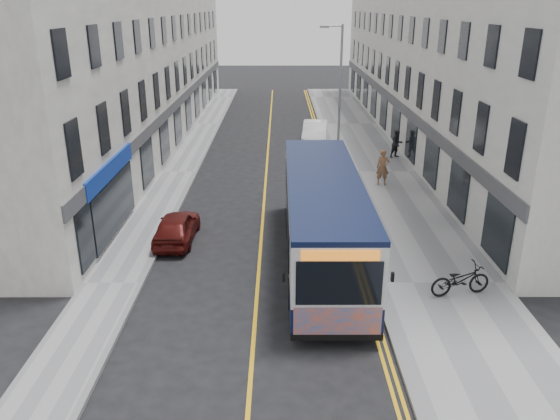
{
  "coord_description": "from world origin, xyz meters",
  "views": [
    {
      "loc": [
        0.74,
        -17.77,
        9.04
      ],
      "look_at": [
        0.77,
        1.88,
        1.6
      ],
      "focal_mm": 35.0,
      "sensor_mm": 36.0,
      "label": 1
    }
  ],
  "objects_px": {
    "city_bus": "(323,216)",
    "pedestrian_far": "(397,144)",
    "pedestrian_near": "(383,167)",
    "bicycle": "(460,280)",
    "streetlamp": "(339,90)",
    "car_white": "(315,133)",
    "car_maroon": "(177,227)"
  },
  "relations": [
    {
      "from": "city_bus",
      "to": "pedestrian_far",
      "type": "xyz_separation_m",
      "value": [
        5.67,
        14.32,
        -0.83
      ]
    },
    {
      "from": "pedestrian_near",
      "to": "bicycle",
      "type": "bearing_deg",
      "value": -83.33
    },
    {
      "from": "streetlamp",
      "to": "bicycle",
      "type": "distance_m",
      "value": 16.64
    },
    {
      "from": "car_white",
      "to": "pedestrian_near",
      "type": "bearing_deg",
      "value": -66.9
    },
    {
      "from": "streetlamp",
      "to": "car_maroon",
      "type": "height_order",
      "value": "streetlamp"
    },
    {
      "from": "city_bus",
      "to": "car_white",
      "type": "xyz_separation_m",
      "value": [
        0.87,
        18.42,
        -1.04
      ]
    },
    {
      "from": "pedestrian_near",
      "to": "car_white",
      "type": "bearing_deg",
      "value": 111.53
    },
    {
      "from": "bicycle",
      "to": "car_white",
      "type": "bearing_deg",
      "value": -2.86
    },
    {
      "from": "car_maroon",
      "to": "pedestrian_near",
      "type": "bearing_deg",
      "value": -142.04
    },
    {
      "from": "city_bus",
      "to": "bicycle",
      "type": "xyz_separation_m",
      "value": [
        4.3,
        -2.75,
        -1.15
      ]
    },
    {
      "from": "streetlamp",
      "to": "pedestrian_near",
      "type": "xyz_separation_m",
      "value": [
        1.98,
        -4.39,
        -3.33
      ]
    },
    {
      "from": "car_maroon",
      "to": "streetlamp",
      "type": "bearing_deg",
      "value": -121.96
    },
    {
      "from": "car_maroon",
      "to": "city_bus",
      "type": "bearing_deg",
      "value": 163.69
    },
    {
      "from": "city_bus",
      "to": "car_maroon",
      "type": "height_order",
      "value": "city_bus"
    },
    {
      "from": "bicycle",
      "to": "car_white",
      "type": "xyz_separation_m",
      "value": [
        -3.43,
        21.18,
        0.1
      ]
    },
    {
      "from": "bicycle",
      "to": "car_white",
      "type": "relative_size",
      "value": 0.44
    },
    {
      "from": "pedestrian_far",
      "to": "car_maroon",
      "type": "distance_m",
      "value": 16.9
    },
    {
      "from": "bicycle",
      "to": "car_maroon",
      "type": "height_order",
      "value": "car_maroon"
    },
    {
      "from": "city_bus",
      "to": "car_white",
      "type": "relative_size",
      "value": 2.46
    },
    {
      "from": "bicycle",
      "to": "pedestrian_near",
      "type": "height_order",
      "value": "pedestrian_near"
    },
    {
      "from": "bicycle",
      "to": "streetlamp",
      "type": "bearing_deg",
      "value": -3.34
    },
    {
      "from": "car_white",
      "to": "streetlamp",
      "type": "bearing_deg",
      "value": -73.43
    },
    {
      "from": "pedestrian_near",
      "to": "pedestrian_far",
      "type": "height_order",
      "value": "pedestrian_near"
    },
    {
      "from": "streetlamp",
      "to": "bicycle",
      "type": "relative_size",
      "value": 3.93
    },
    {
      "from": "pedestrian_far",
      "to": "streetlamp",
      "type": "bearing_deg",
      "value": 166.1
    },
    {
      "from": "streetlamp",
      "to": "car_white",
      "type": "relative_size",
      "value": 1.74
    },
    {
      "from": "pedestrian_near",
      "to": "car_maroon",
      "type": "distance_m",
      "value": 11.88
    },
    {
      "from": "city_bus",
      "to": "car_maroon",
      "type": "relative_size",
      "value": 3.1
    },
    {
      "from": "bicycle",
      "to": "pedestrian_far",
      "type": "distance_m",
      "value": 17.13
    },
    {
      "from": "car_white",
      "to": "bicycle",
      "type": "bearing_deg",
      "value": -74.91
    },
    {
      "from": "streetlamp",
      "to": "pedestrian_far",
      "type": "height_order",
      "value": "streetlamp"
    },
    {
      "from": "streetlamp",
      "to": "bicycle",
      "type": "height_order",
      "value": "streetlamp"
    }
  ]
}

